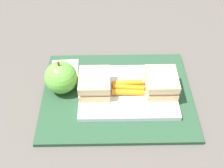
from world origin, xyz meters
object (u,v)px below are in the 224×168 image
Objects in this scene: apple at (61,78)px; paper_napkin at (65,69)px; sandwich_half_right at (95,84)px; carrot_sticks_bundle at (128,87)px; food_tray at (128,91)px; sandwich_half_left at (161,83)px.

apple reaches higher than paper_napkin.
carrot_sticks_bundle is at bearing -179.83° from sandwich_half_right.
sandwich_half_right is (0.08, 0.00, 0.03)m from food_tray.
food_tray is 0.08m from sandwich_half_right.
paper_napkin is at bearing -27.58° from carrot_sticks_bundle.
sandwich_half_right is 1.02× the size of carrot_sticks_bundle.
carrot_sticks_bundle is 0.16m from apple.
paper_napkin is (0.16, -0.08, -0.00)m from food_tray.
carrot_sticks_bundle is at bearing -111.89° from food_tray.
sandwich_half_right is at bearing 0.00° from sandwich_half_left.
paper_napkin is (0.08, -0.08, -0.03)m from sandwich_half_right.
food_tray is 0.16m from apple.
apple is at bearing -5.92° from food_tray.
apple reaches higher than carrot_sticks_bundle.
sandwich_half_right is (0.16, 0.00, 0.00)m from sandwich_half_left.
food_tray is at bearing 180.00° from sandwich_half_right.
paper_napkin is (0.00, -0.07, -0.04)m from apple.
sandwich_half_left is 0.25m from paper_napkin.
apple is at bearing -11.61° from sandwich_half_right.
sandwich_half_right is at bearing 134.36° from paper_napkin.
apple reaches higher than food_tray.
sandwich_half_left and sandwich_half_right have the same top height.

